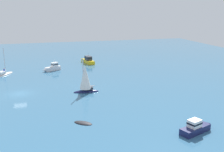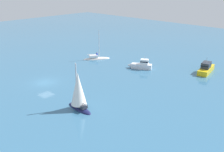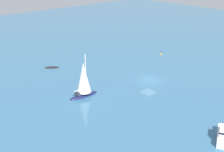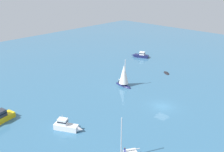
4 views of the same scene
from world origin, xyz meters
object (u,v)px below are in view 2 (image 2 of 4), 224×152
(sloop, at_px, (96,58))
(sloop_1, at_px, (79,93))
(motor_cruiser, at_px, (206,68))
(powerboat, at_px, (141,65))

(sloop, height_order, sloop_1, sloop)
(motor_cruiser, distance_m, sloop_1, 30.18)
(sloop_1, bearing_deg, powerboat, -72.55)
(motor_cruiser, distance_m, powerboat, 13.77)
(powerboat, bearing_deg, sloop_1, 75.68)
(motor_cruiser, xyz_separation_m, sloop, (23.78, 9.48, -0.71))
(motor_cruiser, distance_m, sloop, 25.61)
(motor_cruiser, bearing_deg, sloop_1, 157.20)
(sloop, xyz_separation_m, powerboat, (-12.44, -1.68, 0.66))
(sloop, distance_m, powerboat, 12.57)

